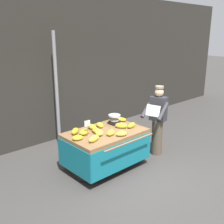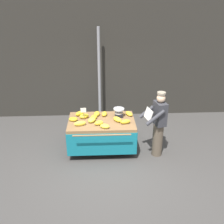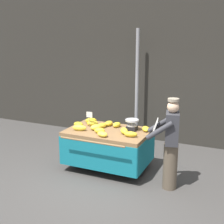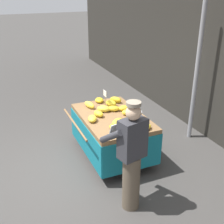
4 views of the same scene
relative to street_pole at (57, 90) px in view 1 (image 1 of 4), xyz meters
The scene contains 20 objects.
ground_plane 3.09m from the street_pole, 84.40° to the right, with size 60.00×60.00×0.00m, color #423F3D.
back_wall 0.75m from the street_pole, 60.36° to the left, with size 16.00×0.24×4.01m, color #2D2B26.
street_pole is the anchor object (origin of this frame).
banana_cart 2.04m from the street_pole, 88.91° to the right, with size 1.71×1.31×0.86m.
weighing_scale 1.80m from the street_pole, 73.45° to the right, with size 0.28×0.28×0.24m.
price_sign 1.91m from the street_pole, 102.83° to the right, with size 0.14×0.01×0.34m.
banana_bunch_0 1.85m from the street_pole, 94.99° to the right, with size 0.14×0.24×0.10m, color gold.
banana_bunch_1 1.85m from the street_pole, 64.11° to the right, with size 0.15×0.27×0.09m, color yellow.
banana_bunch_2 2.24m from the street_pole, 73.23° to the right, with size 0.11×0.26×0.11m, color gold.
banana_bunch_3 2.18m from the street_pole, 90.94° to the right, with size 0.13×0.21×0.11m, color yellow.
banana_bunch_4 2.35m from the street_pole, 87.20° to the right, with size 0.15×0.23×0.10m, color yellow.
banana_bunch_5 2.03m from the street_pole, 96.02° to the right, with size 0.16×0.25×0.12m, color yellow.
banana_bunch_6 1.73m from the street_pole, 108.96° to the right, with size 0.12×0.25×0.12m, color gold.
banana_bunch_7 2.07m from the street_pole, 77.37° to the right, with size 0.14×0.27×0.12m, color yellow.
banana_bunch_8 1.84m from the street_pole, 103.59° to the right, with size 0.16×0.24×0.11m, color yellow.
banana_bunch_9 1.69m from the street_pole, 85.81° to the right, with size 0.13×0.22×0.11m, color yellow.
banana_bunch_10 1.66m from the street_pole, 93.05° to the right, with size 0.15×0.23×0.11m, color gold.
banana_bunch_11 2.25m from the street_pole, 102.99° to the right, with size 0.11×0.29×0.12m, color yellow.
banana_bunch_12 2.05m from the street_pole, 110.26° to the right, with size 0.17×0.22×0.09m, color gold.
vendor_person 2.67m from the street_pole, 56.67° to the right, with size 0.66×0.61×1.71m.
Camera 1 is at (-3.76, -3.23, 2.90)m, focal length 42.81 mm.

